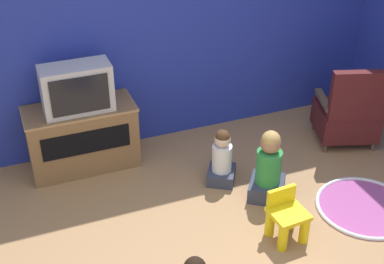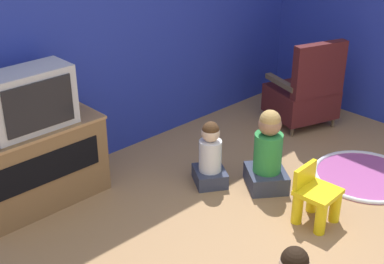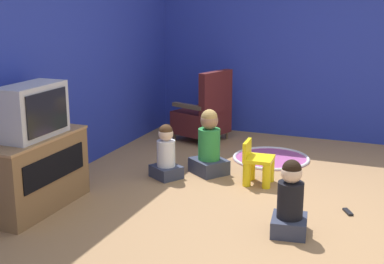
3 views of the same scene
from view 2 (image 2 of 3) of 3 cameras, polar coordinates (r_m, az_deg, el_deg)
wall_back at (r=4.66m, az=-12.15°, el=12.15°), size 5.69×0.12×2.73m
tv_cabinet at (r=4.43m, az=-16.36°, el=-3.22°), size 1.09×0.50×0.67m
television at (r=4.16m, az=-17.00°, el=3.28°), size 0.66×0.32×0.47m
black_armchair at (r=5.70m, az=11.92°, el=4.01°), size 0.76×0.73×0.95m
yellow_kid_chair at (r=4.20m, az=13.04°, el=-6.94°), size 0.32×0.31×0.45m
play_mat at (r=5.00m, az=17.95°, el=-4.44°), size 0.91×0.91×0.04m
child_watching_left at (r=4.51m, az=8.08°, el=-2.41°), size 0.47×0.48×0.71m
child_watching_center at (r=4.55m, az=1.95°, el=-2.71°), size 0.38×0.39×0.58m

